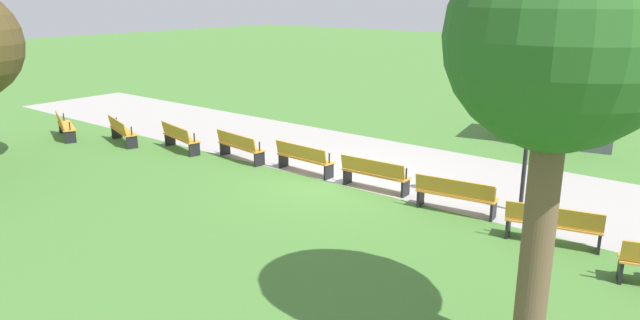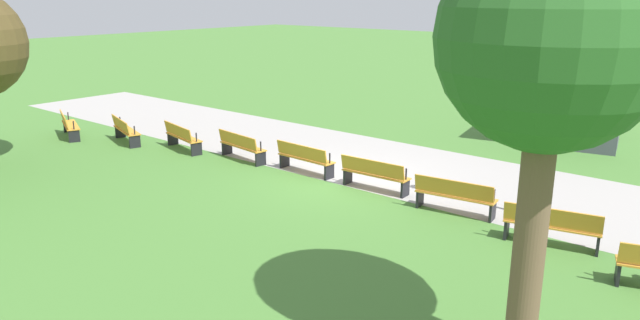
{
  "view_description": "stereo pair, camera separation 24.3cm",
  "coord_description": "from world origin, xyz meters",
  "px_view_note": "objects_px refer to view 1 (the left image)",
  "views": [
    {
      "loc": [
        9.51,
        -12.71,
        5.11
      ],
      "look_at": [
        0.0,
        -0.87,
        0.8
      ],
      "focal_mm": 33.19,
      "sensor_mm": 36.0,
      "label": 1
    },
    {
      "loc": [
        9.69,
        -12.56,
        5.11
      ],
      "look_at": [
        0.0,
        -0.87,
        0.8
      ],
      "focal_mm": 33.19,
      "sensor_mm": 36.0,
      "label": 2
    }
  ],
  "objects_px": {
    "bench_5": "(374,173)",
    "bench_2": "(179,137)",
    "bench_4": "(304,158)",
    "tree_2": "(559,44)",
    "bench_7": "(553,224)",
    "bench_1": "(121,130)",
    "bench_0": "(64,125)",
    "bench_6": "(455,194)",
    "kiosk": "(569,104)",
    "lamp_post": "(532,93)",
    "bench_3": "(240,146)"
  },
  "relations": [
    {
      "from": "bench_7",
      "to": "bench_1",
      "type": "bearing_deg",
      "value": 170.04
    },
    {
      "from": "bench_1",
      "to": "bench_4",
      "type": "bearing_deg",
      "value": 27.3
    },
    {
      "from": "bench_0",
      "to": "bench_3",
      "type": "distance_m",
      "value": 7.38
    },
    {
      "from": "bench_4",
      "to": "kiosk",
      "type": "distance_m",
      "value": 9.84
    },
    {
      "from": "bench_4",
      "to": "tree_2",
      "type": "distance_m",
      "value": 10.53
    },
    {
      "from": "bench_0",
      "to": "bench_5",
      "type": "relative_size",
      "value": 1.01
    },
    {
      "from": "bench_3",
      "to": "kiosk",
      "type": "xyz_separation_m",
      "value": [
        7.28,
        8.74,
        0.91
      ]
    },
    {
      "from": "lamp_post",
      "to": "kiosk",
      "type": "bearing_deg",
      "value": 99.65
    },
    {
      "from": "lamp_post",
      "to": "tree_2",
      "type": "bearing_deg",
      "value": -68.63
    },
    {
      "from": "bench_0",
      "to": "tree_2",
      "type": "bearing_deg",
      "value": 13.44
    },
    {
      "from": "bench_0",
      "to": "bench_2",
      "type": "relative_size",
      "value": 0.99
    },
    {
      "from": "bench_4",
      "to": "tree_2",
      "type": "bearing_deg",
      "value": -27.95
    },
    {
      "from": "bench_4",
      "to": "tree_2",
      "type": "xyz_separation_m",
      "value": [
        8.39,
        -4.93,
        4.02
      ]
    },
    {
      "from": "kiosk",
      "to": "tree_2",
      "type": "bearing_deg",
      "value": -86.57
    },
    {
      "from": "bench_4",
      "to": "lamp_post",
      "type": "distance_m",
      "value": 6.65
    },
    {
      "from": "bench_0",
      "to": "lamp_post",
      "type": "bearing_deg",
      "value": 33.03
    },
    {
      "from": "kiosk",
      "to": "bench_6",
      "type": "bearing_deg",
      "value": -100.75
    },
    {
      "from": "bench_5",
      "to": "kiosk",
      "type": "relative_size",
      "value": 0.48
    },
    {
      "from": "bench_6",
      "to": "bench_5",
      "type": "bearing_deg",
      "value": 167.6
    },
    {
      "from": "bench_1",
      "to": "bench_3",
      "type": "distance_m",
      "value": 4.93
    },
    {
      "from": "bench_4",
      "to": "bench_1",
      "type": "bearing_deg",
      "value": -167.62
    },
    {
      "from": "bench_0",
      "to": "bench_7",
      "type": "height_order",
      "value": "same"
    },
    {
      "from": "bench_0",
      "to": "kiosk",
      "type": "height_order",
      "value": "kiosk"
    },
    {
      "from": "bench_1",
      "to": "lamp_post",
      "type": "bearing_deg",
      "value": 26.41
    },
    {
      "from": "bench_0",
      "to": "bench_4",
      "type": "xyz_separation_m",
      "value": [
        9.59,
        2.1,
        0.0
      ]
    },
    {
      "from": "bench_6",
      "to": "kiosk",
      "type": "relative_size",
      "value": 0.49
    },
    {
      "from": "bench_0",
      "to": "bench_5",
      "type": "distance_m",
      "value": 12.24
    },
    {
      "from": "bench_0",
      "to": "bench_3",
      "type": "bearing_deg",
      "value": 37.22
    },
    {
      "from": "bench_4",
      "to": "bench_7",
      "type": "xyz_separation_m",
      "value": [
        7.35,
        -0.64,
        0.0
      ]
    },
    {
      "from": "bench_0",
      "to": "bench_7",
      "type": "distance_m",
      "value": 17.0
    },
    {
      "from": "bench_6",
      "to": "lamp_post",
      "type": "xyz_separation_m",
      "value": [
        1.2,
        1.07,
        2.43
      ]
    },
    {
      "from": "bench_6",
      "to": "bench_7",
      "type": "xyz_separation_m",
      "value": [
        2.43,
        -0.42,
        0.0
      ]
    },
    {
      "from": "bench_0",
      "to": "tree_2",
      "type": "xyz_separation_m",
      "value": [
        17.98,
        -2.83,
        4.02
      ]
    },
    {
      "from": "bench_5",
      "to": "bench_7",
      "type": "bearing_deg",
      "value": -9.91
    },
    {
      "from": "bench_0",
      "to": "bench_4",
      "type": "distance_m",
      "value": 9.82
    },
    {
      "from": "bench_5",
      "to": "tree_2",
      "type": "relative_size",
      "value": 0.32
    },
    {
      "from": "bench_1",
      "to": "bench_2",
      "type": "bearing_deg",
      "value": 32.25
    },
    {
      "from": "bench_0",
      "to": "bench_4",
      "type": "relative_size",
      "value": 1.01
    },
    {
      "from": "bench_5",
      "to": "bench_2",
      "type": "bearing_deg",
      "value": -177.54
    },
    {
      "from": "bench_2",
      "to": "bench_6",
      "type": "relative_size",
      "value": 1.01
    },
    {
      "from": "bench_4",
      "to": "lamp_post",
      "type": "xyz_separation_m",
      "value": [
        6.13,
        0.85,
        2.43
      ]
    },
    {
      "from": "bench_1",
      "to": "bench_5",
      "type": "distance_m",
      "value": 9.82
    },
    {
      "from": "bench_0",
      "to": "bench_7",
      "type": "relative_size",
      "value": 0.99
    },
    {
      "from": "tree_2",
      "to": "bench_0",
      "type": "bearing_deg",
      "value": 171.07
    },
    {
      "from": "bench_1",
      "to": "bench_7",
      "type": "relative_size",
      "value": 1.0
    },
    {
      "from": "bench_2",
      "to": "kiosk",
      "type": "height_order",
      "value": "kiosk"
    },
    {
      "from": "tree_2",
      "to": "bench_1",
      "type": "bearing_deg",
      "value": 166.84
    },
    {
      "from": "bench_0",
      "to": "kiosk",
      "type": "xyz_separation_m",
      "value": [
        14.41,
        10.63,
        0.91
      ]
    },
    {
      "from": "bench_2",
      "to": "bench_5",
      "type": "height_order",
      "value": "same"
    },
    {
      "from": "kiosk",
      "to": "lamp_post",
      "type": "bearing_deg",
      "value": -91.77
    }
  ]
}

